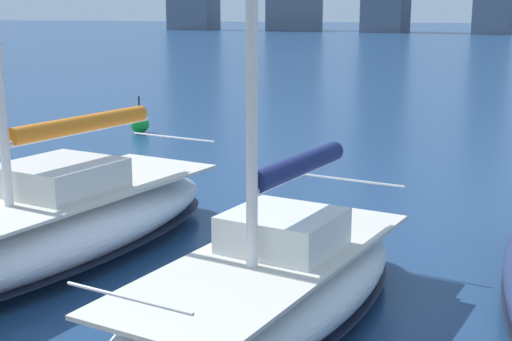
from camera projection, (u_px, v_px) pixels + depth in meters
sailboat_navy at (271, 280)px, 10.39m from camera, size 3.39×7.10×12.24m
sailboat_orange at (42, 225)px, 12.93m from camera, size 4.11×9.25×11.80m
channel_buoy at (140, 124)px, 26.79m from camera, size 0.70×0.70×1.40m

